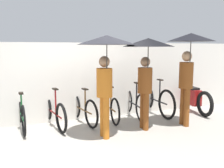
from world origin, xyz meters
The scene contains 12 objects.
ground_plane centered at (0.00, 0.00, 0.00)m, with size 30.00×30.00×0.00m, color #9E998E.
back_wall centered at (0.00, 1.88, 0.98)m, with size 13.35×0.12×1.95m.
parked_bicycle_1 centered at (-1.40, 1.57, 0.36)m, with size 0.44×1.62×1.02m.
parked_bicycle_2 centered at (-0.70, 1.51, 0.35)m, with size 0.45×1.74×1.03m.
parked_bicycle_3 centered at (0.00, 1.53, 0.36)m, with size 0.45×1.63×1.09m.
parked_bicycle_4 centered at (0.70, 1.55, 0.36)m, with size 0.44×1.66×1.11m.
parked_bicycle_5 centered at (1.40, 1.52, 0.38)m, with size 0.44×1.71×0.97m.
parked_bicycle_6 centered at (2.10, 1.56, 0.40)m, with size 0.44×1.87×1.00m.
pedestrian_leading centered at (0.15, 0.29, 1.68)m, with size 1.15×1.15×2.07m.
pedestrian_center centered at (1.16, 0.46, 1.64)m, with size 1.11×1.11×2.03m.
pedestrian_trailing centered at (2.18, 0.35, 1.70)m, with size 1.04×1.04×2.15m.
motorcycle centered at (3.25, 1.49, 0.39)m, with size 0.58×2.00×0.91m.
Camera 1 is at (-1.56, -4.23, 1.83)m, focal length 40.00 mm.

